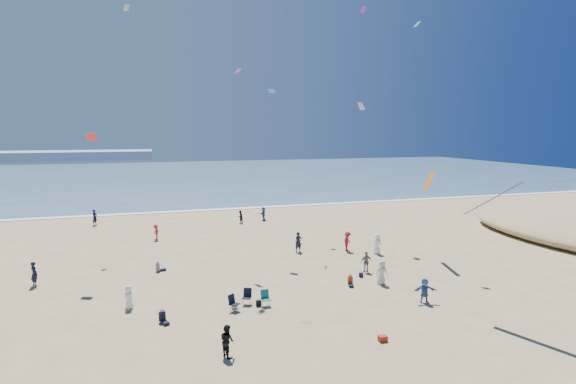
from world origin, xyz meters
name	(u,v)px	position (x,y,z in m)	size (l,w,h in m)	color
ocean	(175,176)	(0.00, 95.00, 0.03)	(220.00, 100.00, 0.06)	#476B84
surf_line	(194,211)	(0.00, 45.00, 0.04)	(220.00, 1.20, 0.08)	white
standing_flyers	(290,256)	(5.03, 17.25, 0.85)	(27.69, 48.70, 1.95)	#38599A
seated_group	(279,332)	(0.68, 5.35, 0.42)	(13.77, 27.16, 0.84)	silver
chair_cluster	(249,299)	(0.12, 10.02, 0.50)	(2.75, 1.63, 1.00)	black
white_tote	(234,305)	(-0.79, 10.12, 0.20)	(0.35, 0.20, 0.40)	silver
black_backpack	(259,303)	(0.71, 10.04, 0.19)	(0.30, 0.22, 0.38)	black
cooler	(383,338)	(5.77, 3.61, 0.15)	(0.45, 0.30, 0.30)	#9E2616
navy_bag	(361,275)	(9.25, 13.22, 0.17)	(0.28, 0.18, 0.34)	black
kites_aloft	(349,89)	(8.09, 13.37, 13.63)	(41.63, 41.72, 25.34)	gold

